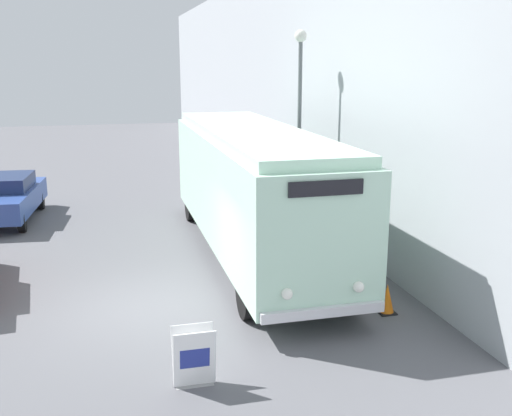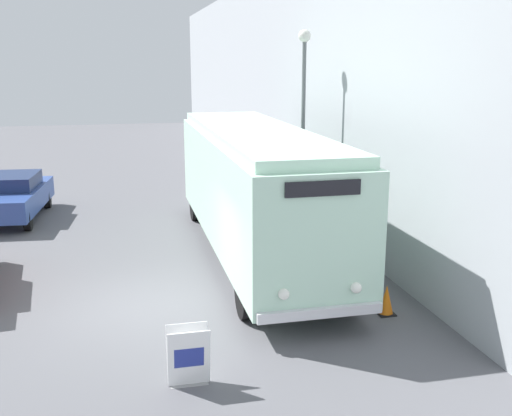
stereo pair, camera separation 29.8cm
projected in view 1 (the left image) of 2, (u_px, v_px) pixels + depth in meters
ground_plane at (146, 308)px, 12.97m from camera, size 80.00×80.00×0.00m
building_wall_right at (284, 83)px, 22.79m from camera, size 0.30×60.00×8.82m
vintage_bus at (253, 185)px, 16.12m from camera, size 2.58×11.06×3.49m
sign_board at (194, 358)px, 9.79m from camera, size 0.69×0.38×1.02m
streetlamp at (300, 104)px, 17.58m from camera, size 0.36×0.36×6.09m
parked_car_mid at (6, 197)px, 19.93m from camera, size 2.26×4.56×1.51m
traffic_cone at (387, 299)px, 12.66m from camera, size 0.36×0.36×0.65m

